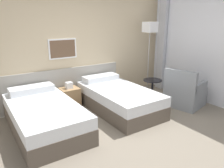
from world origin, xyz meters
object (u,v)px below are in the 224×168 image
at_px(side_table, 152,86).
at_px(bed_near_window, 118,99).
at_px(nightstand, 70,97).
at_px(armchair, 184,94).
at_px(floor_lamp, 150,32).
at_px(bed_near_door, 44,116).

bearing_deg(side_table, bed_near_window, -177.33).
distance_m(nightstand, armchair, 2.62).
relative_size(nightstand, side_table, 1.13).
relative_size(bed_near_window, floor_lamp, 1.07).
height_order(bed_near_door, bed_near_window, same).
bearing_deg(nightstand, bed_near_window, -42.92).
distance_m(nightstand, side_table, 2.01).
distance_m(bed_near_door, floor_lamp, 3.31).
xyz_separation_m(bed_near_door, bed_near_window, (1.63, 0.00, 0.00)).
xyz_separation_m(nightstand, armchair, (2.22, -1.40, 0.05)).
xyz_separation_m(bed_near_window, side_table, (1.06, 0.05, 0.10)).
distance_m(side_table, armchair, 0.78).
distance_m(bed_near_door, side_table, 2.69).
bearing_deg(armchair, bed_near_door, 65.02).
distance_m(bed_near_door, armchair, 3.10).
height_order(nightstand, floor_lamp, floor_lamp).
distance_m(bed_near_window, floor_lamp, 1.99).
bearing_deg(bed_near_door, bed_near_window, 0.00).
bearing_deg(nightstand, armchair, -32.26).
height_order(bed_near_door, floor_lamp, floor_lamp).
distance_m(bed_near_window, armchair, 1.54).
bearing_deg(side_table, floor_lamp, 59.74).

